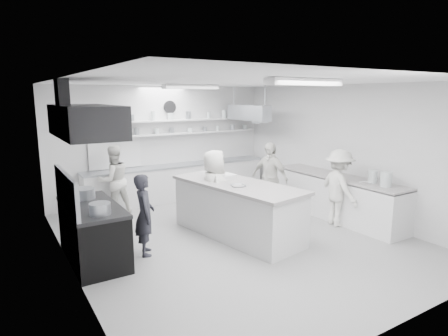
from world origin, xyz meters
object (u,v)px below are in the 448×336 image
back_counter (179,182)px  right_counter (337,198)px  cook_stove (145,215)px  cook_back (114,180)px  stove (93,234)px  prep_island (237,210)px

back_counter → right_counter: bearing=-55.3°
cook_stove → cook_back: (0.21, 2.59, 0.10)m
back_counter → right_counter: (2.35, -3.40, 0.01)m
back_counter → cook_back: (-1.86, -0.45, 0.35)m
right_counter → stove: bearing=173.5°
stove → right_counter: right_counter is taller
right_counter → prep_island: (-2.54, 0.29, 0.04)m
stove → cook_stove: (0.83, -0.24, 0.27)m
back_counter → cook_stove: bearing=-124.3°
back_counter → cook_back: 1.95m
right_counter → cook_stove: cook_stove is taller
right_counter → prep_island: bearing=173.6°
stove → prep_island: bearing=-6.6°
right_counter → cook_stove: 4.44m
stove → cook_back: bearing=66.2°
prep_island → cook_back: cook_back is taller
prep_island → cook_back: (-1.67, 2.66, 0.31)m
stove → prep_island: (2.71, -0.31, 0.06)m
prep_island → cook_stove: bearing=167.9°
back_counter → cook_stove: size_ratio=3.48×
stove → right_counter: (5.25, -0.60, 0.02)m
cook_stove → cook_back: cook_back is taller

